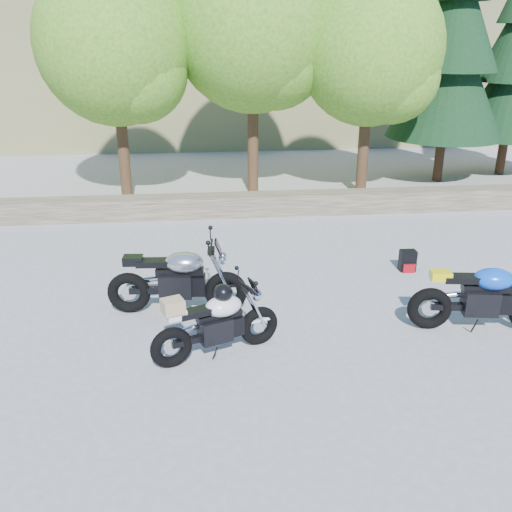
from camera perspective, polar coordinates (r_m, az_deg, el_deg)
The scene contains 10 objects.
ground at distance 8.38m, azimuth -0.66°, elevation -7.36°, with size 90.00×90.00×0.00m, color gray.
stone_wall at distance 13.37m, azimuth -2.84°, elevation 5.10°, with size 22.00×0.55×0.50m, color #493C31.
tree_decid_left at distance 14.54m, azimuth -13.54°, elevation 19.46°, with size 3.67×3.67×5.62m.
tree_decid_mid at distance 14.91m, azimuth 0.13°, elevation 21.61°, with size 4.08×4.08×6.24m.
tree_decid_right at distance 14.89m, azimuth 11.81°, elevation 19.11°, with size 3.54×3.54×5.41m.
conifer_near at distance 16.94m, azimuth 19.09°, elevation 19.31°, with size 3.17×3.17×7.06m.
silver_bike at distance 8.74m, azimuth -7.82°, elevation -2.46°, with size 2.15×0.68×1.08m.
white_bike at distance 7.55m, azimuth -4.06°, elevation -6.59°, with size 1.76×0.84×1.01m.
blue_bike at distance 8.78m, azimuth 21.76°, elevation -3.88°, with size 2.09×0.66×1.05m.
backpack at distance 10.63m, azimuth 14.92°, elevation -0.48°, with size 0.29×0.25×0.38m.
Camera 1 is at (-0.65, -7.29, 4.08)m, focal length 40.00 mm.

